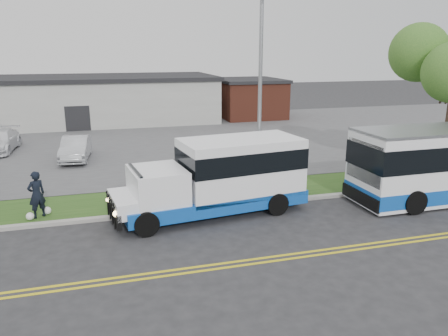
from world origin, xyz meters
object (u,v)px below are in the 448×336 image
object	(u,v)px
pedestrian	(37,195)
shuttle_bus	(223,174)
streetlight_near	(261,84)
parked_car_a	(76,148)

from	to	relation	value
pedestrian	shuttle_bus	bearing A→B (deg)	139.42
streetlight_near	parked_car_a	distance (m)	13.27
shuttle_bus	pedestrian	size ratio (longest dim) A/B	4.31
streetlight_near	parked_car_a	bearing A→B (deg)	134.52
streetlight_near	pedestrian	xyz separation A→B (m)	(-9.87, -0.83, -4.16)
pedestrian	parked_car_a	xyz separation A→B (m)	(1.09, 9.76, -0.24)
streetlight_near	shuttle_bus	bearing A→B (deg)	-139.30
shuttle_bus	pedestrian	distance (m)	7.63
shuttle_bus	pedestrian	world-z (taller)	shuttle_bus
pedestrian	parked_car_a	size ratio (longest dim) A/B	0.44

